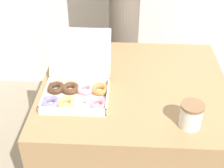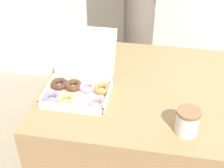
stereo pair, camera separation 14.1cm
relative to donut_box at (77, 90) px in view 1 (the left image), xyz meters
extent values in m
cube|color=#99754C|center=(0.28, 0.12, -0.40)|extent=(0.95, 0.88, 0.72)
cube|color=silver|center=(0.00, -0.03, -0.03)|extent=(0.31, 0.24, 0.01)
cube|color=silver|center=(-0.15, -0.03, -0.01)|extent=(0.01, 0.24, 0.04)
cube|color=silver|center=(0.15, -0.03, -0.01)|extent=(0.01, 0.24, 0.04)
cube|color=silver|center=(0.00, -0.14, -0.01)|extent=(0.31, 0.01, 0.04)
cube|color=silver|center=(0.00, 0.09, -0.01)|extent=(0.31, 0.01, 0.04)
cube|color=silver|center=(0.00, 0.15, 0.11)|extent=(0.31, 0.12, 0.22)
torus|color=slate|center=(-0.11, -0.08, -0.02)|extent=(0.11, 0.11, 0.03)
torus|color=#422819|center=(-0.11, 0.03, -0.02)|extent=(0.12, 0.12, 0.03)
torus|color=tan|center=(-0.04, -0.08, -0.02)|extent=(0.12, 0.12, 0.03)
torus|color=#4C2D19|center=(-0.04, 0.03, -0.02)|extent=(0.13, 0.13, 0.03)
torus|color=silver|center=(0.04, -0.08, -0.02)|extent=(0.13, 0.13, 0.03)
torus|color=pink|center=(0.04, 0.03, -0.02)|extent=(0.12, 0.12, 0.03)
torus|color=pink|center=(0.11, -0.08, -0.02)|extent=(0.09, 0.09, 0.03)
torus|color=#A87038|center=(0.11, 0.03, -0.02)|extent=(0.12, 0.12, 0.03)
cylinder|color=silver|center=(0.51, -0.18, 0.01)|extent=(0.09, 0.09, 0.10)
cylinder|color=brown|center=(0.51, -0.18, 0.07)|extent=(0.10, 0.10, 0.01)
cylinder|color=#665B51|center=(0.21, 0.79, -0.26)|extent=(0.20, 0.20, 0.99)
camera|label=1|loc=(0.23, -1.18, 0.88)|focal=50.00mm
camera|label=2|loc=(0.37, -1.17, 0.88)|focal=50.00mm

